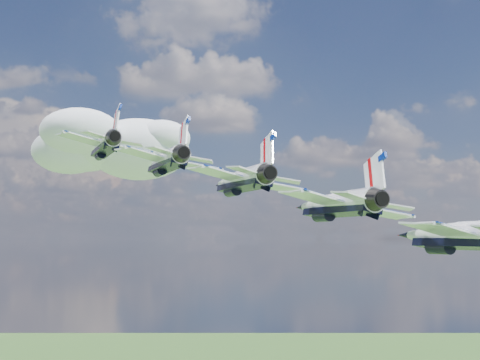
{
  "coord_description": "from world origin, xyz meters",
  "views": [
    {
      "loc": [
        -14.22,
        -67.66,
        140.73
      ],
      "look_at": [
        0.51,
        0.78,
        146.9
      ],
      "focal_mm": 50.0,
      "sensor_mm": 36.0,
      "label": 1
    }
  ],
  "objects": [
    {
      "name": "jet_0",
      "position": [
        -13.41,
        19.57,
        152.75
      ],
      "size": [
        14.49,
        18.56,
        7.13
      ],
      "primitive_type": null,
      "rotation": [
        0.0,
        0.19,
        0.14
      ],
      "color": "white"
    },
    {
      "name": "jet_1",
      "position": [
        -6.45,
        10.18,
        149.83
      ],
      "size": [
        14.49,
        18.56,
        7.13
      ],
      "primitive_type": null,
      "rotation": [
        0.0,
        0.19,
        0.14
      ],
      "color": "white"
    },
    {
      "name": "jet_3",
      "position": [
        7.47,
        -8.62,
        143.98
      ],
      "size": [
        14.49,
        18.56,
        7.13
      ],
      "primitive_type": null,
      "rotation": [
        0.0,
        0.19,
        0.14
      ],
      "color": "white"
    },
    {
      "name": "jet_4",
      "position": [
        14.43,
        -18.01,
        141.06
      ],
      "size": [
        14.49,
        18.56,
        7.13
      ],
      "primitive_type": null,
      "rotation": [
        0.0,
        0.19,
        0.14
      ],
      "color": "white"
    },
    {
      "name": "jet_2",
      "position": [
        0.51,
        0.78,
        146.9
      ],
      "size": [
        14.49,
        18.56,
        7.13
      ],
      "primitive_type": null,
      "rotation": [
        0.0,
        0.19,
        0.14
      ],
      "color": "silver"
    },
    {
      "name": "cloud_far",
      "position": [
        -7.49,
        226.61,
        179.8
      ],
      "size": [
        64.14,
        50.39,
        25.2
      ],
      "primitive_type": "ellipsoid",
      "color": "white"
    }
  ]
}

